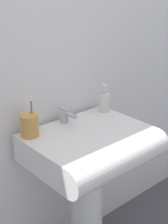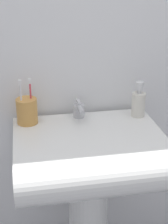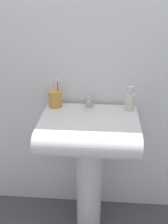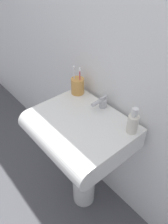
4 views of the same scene
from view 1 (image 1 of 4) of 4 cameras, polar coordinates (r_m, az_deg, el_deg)
The scene contains 6 objects.
wall_back at distance 1.67m, azimuth -5.16°, elevation 11.45°, with size 5.00×0.05×2.40m, color white.
sink_pedestal at distance 1.86m, azimuth 0.48°, elevation -16.57°, with size 0.16×0.16×0.69m, color white.
sink_basin at distance 1.60m, azimuth 1.73°, elevation -6.00°, with size 0.57×0.47×0.13m.
faucet at distance 1.69m, azimuth -3.10°, elevation -0.65°, with size 0.05×0.12×0.07m.
toothbrush_cup at distance 1.57m, azimuth -9.05°, elevation -2.17°, with size 0.08×0.08×0.19m.
soap_bottle at distance 1.82m, azimuth 3.43°, elevation 1.85°, with size 0.06×0.06×0.15m.
Camera 1 is at (-0.97, -1.07, 1.52)m, focal length 55.00 mm.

